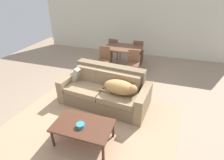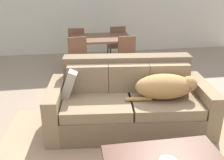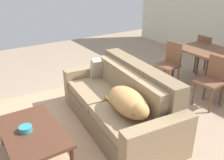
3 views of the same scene
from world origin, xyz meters
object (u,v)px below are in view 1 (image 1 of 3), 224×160
(couch, at_px, (106,91))
(dining_chair_far_left, at_px, (114,49))
(dog_on_left_cushion, at_px, (121,87))
(bowl_on_coffee_table, at_px, (80,125))
(dining_chair_far_right, at_px, (138,51))
(coffee_table, at_px, (83,126))
(throw_pillow_by_left_arm, at_px, (79,73))
(dining_table, at_px, (123,49))
(dining_chair_near_left, at_px, (104,59))
(dining_chair_near_right, at_px, (133,62))

(couch, relative_size, dining_chair_far_left, 2.51)
(dog_on_left_cushion, distance_m, bowl_on_coffee_table, 1.30)
(bowl_on_coffee_table, distance_m, dining_chair_far_right, 4.18)
(coffee_table, height_order, dining_chair_far_right, dining_chair_far_right)
(throw_pillow_by_left_arm, relative_size, bowl_on_coffee_table, 2.51)
(couch, relative_size, dining_table, 1.79)
(dining_chair_near_left, height_order, dining_chair_far_right, dining_chair_far_right)
(coffee_table, relative_size, bowl_on_coffee_table, 7.14)
(couch, bearing_deg, dining_chair_far_right, 89.29)
(dining_chair_near_right, relative_size, dining_chair_far_left, 0.97)
(bowl_on_coffee_table, bearing_deg, dining_chair_near_right, 84.02)
(throw_pillow_by_left_arm, height_order, dining_chair_near_left, dining_chair_near_left)
(couch, xyz_separation_m, dining_chair_far_left, (-0.63, 2.74, 0.14))
(throw_pillow_by_left_arm, distance_m, dining_chair_far_left, 2.61)
(coffee_table, xyz_separation_m, dining_table, (-0.17, 3.58, 0.32))
(dining_table, distance_m, dining_chair_far_left, 0.75)
(dog_on_left_cushion, xyz_separation_m, coffee_table, (-0.40, -1.15, -0.26))
(bowl_on_coffee_table, bearing_deg, dining_table, 92.41)
(dining_table, bearing_deg, throw_pillow_by_left_arm, -107.76)
(bowl_on_coffee_table, bearing_deg, throw_pillow_by_left_arm, 117.88)
(coffee_table, bearing_deg, dining_table, 92.67)
(coffee_table, distance_m, dining_table, 3.59)
(dog_on_left_cushion, bearing_deg, coffee_table, -103.55)
(dining_chair_near_right, xyz_separation_m, dining_chair_far_right, (-0.04, 1.10, -0.00))
(dining_chair_near_right, bearing_deg, dining_chair_near_left, 178.20)
(throw_pillow_by_left_arm, height_order, dining_chair_far_right, dining_chair_far_right)
(coffee_table, relative_size, dining_chair_far_right, 1.21)
(bowl_on_coffee_table, xyz_separation_m, dining_chair_near_right, (0.32, 3.07, 0.03))
(coffee_table, xyz_separation_m, dining_chair_far_right, (0.27, 4.11, 0.11))
(throw_pillow_by_left_arm, bearing_deg, dining_chair_far_right, 67.13)
(dining_table, height_order, dining_chair_far_right, dining_chair_far_right)
(dog_on_left_cushion, bearing_deg, dining_chair_near_right, 98.60)
(bowl_on_coffee_table, bearing_deg, dining_chair_far_right, 86.13)
(bowl_on_coffee_table, relative_size, dining_table, 0.12)
(throw_pillow_by_left_arm, relative_size, dining_chair_far_left, 0.43)
(bowl_on_coffee_table, distance_m, dining_chair_near_right, 3.09)
(throw_pillow_by_left_arm, distance_m, dining_chair_near_right, 1.91)
(throw_pillow_by_left_arm, xyz_separation_m, dining_chair_near_left, (0.16, 1.48, -0.14))
(dog_on_left_cushion, bearing_deg, throw_pillow_by_left_arm, 170.40)
(throw_pillow_by_left_arm, xyz_separation_m, dining_chair_far_left, (0.16, 2.60, -0.16))
(throw_pillow_by_left_arm, xyz_separation_m, coffee_table, (0.84, -1.49, -0.27))
(bowl_on_coffee_table, bearing_deg, coffee_table, 77.69)
(couch, distance_m, dining_chair_near_right, 1.70)
(dog_on_left_cushion, bearing_deg, dining_chair_far_left, 115.75)
(dining_table, relative_size, dining_chair_near_right, 1.44)
(coffee_table, height_order, dining_chair_far_left, dining_chair_far_left)
(bowl_on_coffee_table, relative_size, dining_chair_near_left, 0.17)
(dog_on_left_cushion, height_order, coffee_table, dog_on_left_cushion)
(couch, distance_m, dining_chair_near_left, 1.74)
(dining_table, height_order, dining_chair_near_right, dining_chair_near_right)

